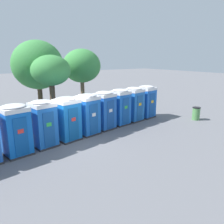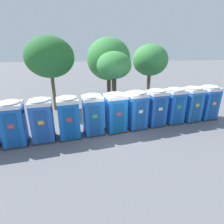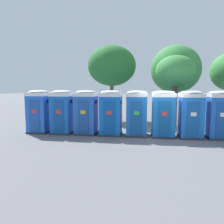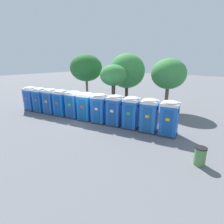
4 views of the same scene
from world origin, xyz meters
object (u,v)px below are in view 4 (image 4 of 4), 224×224
object	(u,v)px
street_tree_0	(113,76)
street_tree_2	(86,68)
portapotty_6	(100,108)
portapotty_2	(51,101)
street_tree_3	(127,71)
trash_can	(200,156)
portapotty_7	(115,110)
portapotty_10	(169,118)
portapotty_5	(86,106)
street_tree_1	(169,74)
portapotty_1	(40,100)
portapotty_3	(61,103)
portapotty_4	(73,104)
portapotty_8	(131,113)
portapotty_9	(149,115)
portapotty_0	(31,98)

from	to	relation	value
street_tree_0	street_tree_2	world-z (taller)	street_tree_2
portapotty_6	portapotty_2	bearing A→B (deg)	-170.55
street_tree_3	trash_can	size ratio (longest dim) A/B	6.08
portapotty_7	portapotty_10	size ratio (longest dim) A/B	1.00
portapotty_2	portapotty_7	world-z (taller)	same
portapotty_5	street_tree_3	distance (m)	6.85
portapotty_5	street_tree_1	distance (m)	9.07
portapotty_2	portapotty_6	xyz separation A→B (m)	(5.71, 0.95, 0.00)
portapotty_1	portapotty_5	world-z (taller)	same
portapotty_3	portapotty_4	world-z (taller)	same
portapotty_8	portapotty_9	xyz separation A→B (m)	(1.43, 0.21, -0.00)
street_tree_2	street_tree_3	bearing A→B (deg)	17.60
portapotty_3	portapotty_9	distance (m)	8.69
portapotty_1	portapotty_10	size ratio (longest dim) A/B	1.00
trash_can	portapotty_9	bearing A→B (deg)	148.45
portapotty_3	portapotty_1	bearing A→B (deg)	-170.27
portapotty_2	portapotty_9	xyz separation A→B (m)	(9.99, 1.69, 0.00)
portapotty_10	street_tree_3	size ratio (longest dim) A/B	0.42
portapotty_3	portapotty_7	xyz separation A→B (m)	(5.70, 1.04, 0.00)
portapotty_1	street_tree_2	world-z (taller)	street_tree_2
portapotty_2	trash_can	bearing A→B (deg)	-3.38
portapotty_2	street_tree_3	bearing A→B (deg)	56.59
portapotty_7	street_tree_0	world-z (taller)	street_tree_0
portapotty_6	street_tree_1	bearing A→B (deg)	65.83
portapotty_1	portapotty_10	xyz separation A→B (m)	(12.85, 2.17, -0.00)
portapotty_0	street_tree_3	distance (m)	10.88
portapotty_3	street_tree_3	bearing A→B (deg)	64.94
portapotty_7	portapotty_9	distance (m)	2.90
portapotty_0	portapotty_9	xyz separation A→B (m)	(12.84, 2.18, 0.00)
portapotty_10	street_tree_3	world-z (taller)	street_tree_3
portapotty_4	portapotty_8	bearing A→B (deg)	9.59
portapotty_10	trash_can	size ratio (longest dim) A/B	2.58
portapotty_6	portapotty_9	size ratio (longest dim) A/B	1.00
portapotty_1	trash_can	distance (m)	15.55
portapotty_0	portapotty_7	bearing A→B (deg)	9.92
portapotty_2	street_tree_2	world-z (taller)	street_tree_2
street_tree_1	portapotty_10	bearing A→B (deg)	-67.74
portapotty_7	trash_can	size ratio (longest dim) A/B	2.58
portapotty_5	portapotty_6	distance (m)	1.45
portapotty_5	street_tree_1	bearing A→B (deg)	57.91
portapotty_9	street_tree_0	distance (m)	6.39
portapotty_2	portapotty_4	bearing A→B (deg)	10.24
portapotty_2	portapotty_6	world-z (taller)	same
portapotty_0	portapotty_3	size ratio (longest dim) A/B	1.00
portapotty_0	portapotty_8	bearing A→B (deg)	9.82
portapotty_2	portapotty_4	distance (m)	2.90
portapotty_1	trash_can	bearing A→B (deg)	-2.05
street_tree_0	street_tree_1	size ratio (longest dim) A/B	0.89
portapotty_1	portapotty_9	size ratio (longest dim) A/B	1.00
street_tree_0	street_tree_1	distance (m)	5.66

